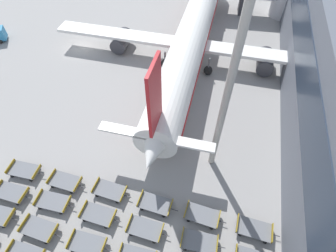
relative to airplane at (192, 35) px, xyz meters
The scene contains 16 objects.
ground_plane 17.41m from the airplane, behind, with size 500.00×500.00×0.00m, color gray.
airplane is the anchor object (origin of this frame).
baggage_dolly_row_mid_a_col_b 29.76m from the airplane, 104.96° to the right, with size 3.81×1.89×0.92m.
baggage_dolly_row_mid_a_col_c 28.98m from the airplane, 95.95° to the right, with size 3.79×1.82×0.92m.
baggage_dolly_row_mid_b_col_a 29.09m from the airplane, 114.81° to the right, with size 3.78×1.80×0.92m.
baggage_dolly_row_mid_b_col_b 27.35m from the airplane, 106.60° to the right, with size 3.80×1.85×0.92m.
baggage_dolly_row_mid_b_col_c 26.47m from the airplane, 96.91° to the right, with size 3.80×1.85×0.92m.
baggage_dolly_row_mid_b_col_d 26.40m from the airplane, 87.04° to the right, with size 3.80×1.85×0.92m.
baggage_dolly_row_mid_b_col_e 26.95m from the airplane, 76.71° to the right, with size 3.80×1.86×0.92m.
baggage_dolly_row_far_col_a 27.01m from the airplane, 117.46° to the right, with size 3.80×1.86×0.92m.
baggage_dolly_row_far_col_b 25.27m from the airplane, 107.94° to the right, with size 3.80×1.85×0.92m.
baggage_dolly_row_far_col_c 24.03m from the airplane, 97.40° to the right, with size 3.81×1.89×0.92m.
baggage_dolly_row_far_col_d 24.04m from the airplane, 86.26° to the right, with size 3.81×1.87×0.92m.
baggage_dolly_row_far_col_e 24.66m from the airplane, 75.83° to the right, with size 3.82×1.91×0.92m.
baggage_dolly_row_far_col_f 26.20m from the airplane, 65.93° to the right, with size 3.80×1.85×0.92m.
apron_light_mast 21.22m from the airplane, 71.38° to the right, with size 2.00×0.73×25.53m.
Camera 1 is at (22.13, -30.74, 24.03)m, focal length 28.00 mm.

